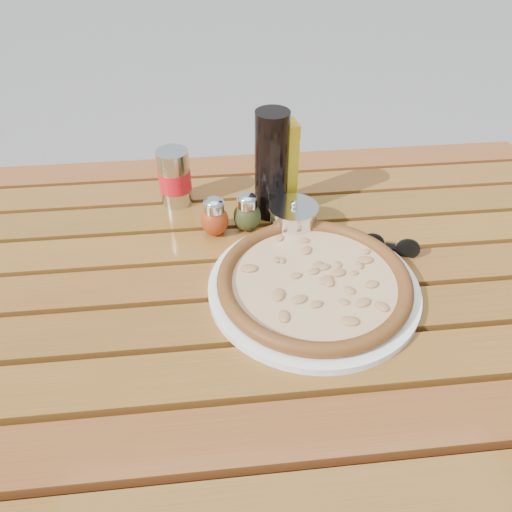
{
  "coord_description": "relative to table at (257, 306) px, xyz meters",
  "views": [
    {
      "loc": [
        -0.07,
        -0.66,
        1.34
      ],
      "look_at": [
        0.0,
        0.02,
        0.78
      ],
      "focal_mm": 35.0,
      "sensor_mm": 36.0,
      "label": 1
    }
  ],
  "objects": [
    {
      "name": "table",
      "position": [
        0.0,
        0.0,
        0.0
      ],
      "size": [
        1.4,
        0.9,
        0.75
      ],
      "color": "#371F0C",
      "rests_on": "ground"
    },
    {
      "name": "pizza",
      "position": [
        0.09,
        -0.05,
        0.1
      ],
      "size": [
        0.43,
        0.43,
        0.03
      ],
      "rotation": [
        0.0,
        0.0,
        0.37
      ],
      "color": "#FFE4B6",
      "rests_on": "plate"
    },
    {
      "name": "plate",
      "position": [
        0.09,
        -0.05,
        0.08
      ],
      "size": [
        0.46,
        0.46,
        0.01
      ],
      "primitive_type": "cylinder",
      "rotation": [
        0.0,
        0.0,
        0.36
      ],
      "color": "white",
      "rests_on": "table"
    },
    {
      "name": "soda_can",
      "position": [
        -0.14,
        0.26,
        0.13
      ],
      "size": [
        0.07,
        0.07,
        0.12
      ],
      "rotation": [
        0.0,
        0.0,
        -0.03
      ],
      "color": "silver",
      "rests_on": "table"
    },
    {
      "name": "oregano_shaker",
      "position": [
        -0.0,
        0.14,
        0.11
      ],
      "size": [
        0.06,
        0.06,
        0.08
      ],
      "rotation": [
        0.0,
        0.0,
        0.11
      ],
      "color": "#394019",
      "rests_on": "table"
    },
    {
      "name": "parmesan_tin",
      "position": [
        0.08,
        0.13,
        0.11
      ],
      "size": [
        0.13,
        0.13,
        0.07
      ],
      "rotation": [
        0.0,
        0.0,
        0.39
      ],
      "color": "silver",
      "rests_on": "table"
    },
    {
      "name": "dark_bottle",
      "position": [
        0.05,
        0.2,
        0.19
      ],
      "size": [
        0.08,
        0.08,
        0.22
      ],
      "primitive_type": "cylinder",
      "rotation": [
        0.0,
        0.0,
        -0.24
      ],
      "color": "black",
      "rests_on": "table"
    },
    {
      "name": "ground",
      "position": [
        0.0,
        0.0,
        -0.67
      ],
      "size": [
        60.0,
        60.0,
        0.0
      ],
      "primitive_type": "plane",
      "color": "slate",
      "rests_on": "ground"
    },
    {
      "name": "olive_oil_cruet",
      "position": [
        0.07,
        0.22,
        0.17
      ],
      "size": [
        0.06,
        0.06,
        0.21
      ],
      "rotation": [
        0.0,
        0.0,
        0.14
      ],
      "color": "gold",
      "rests_on": "table"
    },
    {
      "name": "pepper_shaker",
      "position": [
        -0.07,
        0.14,
        0.11
      ],
      "size": [
        0.06,
        0.06,
        0.08
      ],
      "rotation": [
        0.0,
        0.0,
        0.11
      ],
      "color": "#AE3A13",
      "rests_on": "table"
    },
    {
      "name": "sunglasses",
      "position": [
        0.25,
        0.04,
        0.09
      ],
      "size": [
        0.11,
        0.06,
        0.04
      ],
      "rotation": [
        0.0,
        0.0,
        -0.37
      ],
      "color": "black",
      "rests_on": "table"
    }
  ]
}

